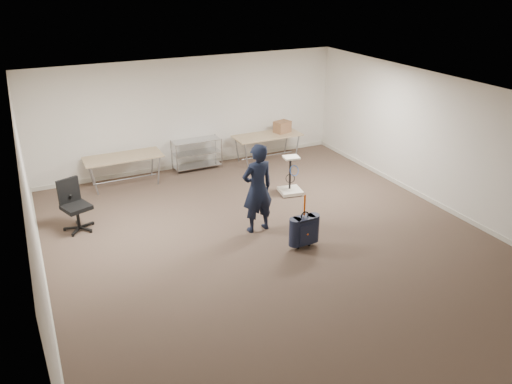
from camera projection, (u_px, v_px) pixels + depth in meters
ground at (272, 242)px, 9.49m from camera, size 9.00×9.00×0.00m
room_shell at (242, 210)px, 10.61m from camera, size 8.00×9.00×9.00m
folding_table_left at (123, 158)px, 11.71m from camera, size 1.80×0.75×0.73m
folding_table_right at (267, 137)px, 13.21m from camera, size 1.80×0.75×0.73m
wire_shelf at (197, 153)px, 12.76m from camera, size 1.22×0.47×0.80m
person at (257, 188)px, 9.56m from camera, size 0.69×0.48×1.80m
suitcase at (304, 230)px, 9.15m from camera, size 0.39×0.23×1.07m
office_chair at (77, 215)px, 9.84m from camera, size 0.63×0.63×1.03m
equipment_cart at (291, 184)px, 11.44m from camera, size 0.56×0.56×0.90m
cardboard_box at (282, 127)px, 13.34m from camera, size 0.47×0.40×0.31m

